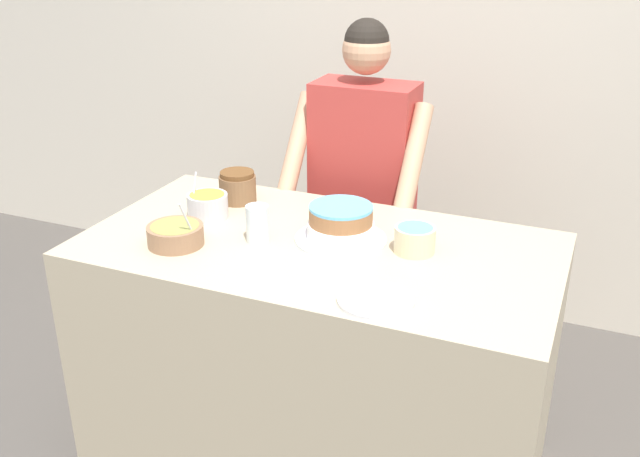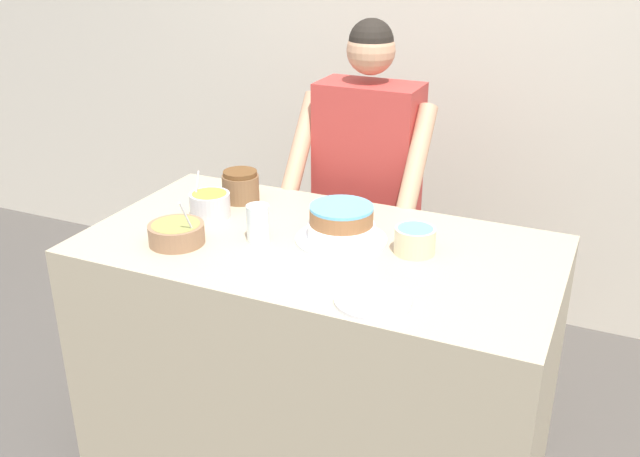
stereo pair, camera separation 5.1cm
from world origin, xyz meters
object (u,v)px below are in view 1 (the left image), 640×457
(ceramic_plate, at_px, (375,300))
(stoneware_jar, at_px, (238,187))
(drinking_glass, at_px, (257,224))
(cake, at_px, (341,225))
(frosting_bowl_olive, at_px, (175,234))
(person_baker, at_px, (362,178))
(frosting_bowl_blue, at_px, (415,238))
(frosting_bowl_orange, at_px, (208,205))

(ceramic_plate, height_order, stoneware_jar, stoneware_jar)
(drinking_glass, relative_size, ceramic_plate, 0.58)
(cake, bearing_deg, frosting_bowl_olive, -153.69)
(person_baker, xyz_separation_m, frosting_bowl_blue, (0.40, -0.62, 0.05))
(cake, bearing_deg, stoneware_jar, 159.37)
(frosting_bowl_olive, distance_m, stoneware_jar, 0.43)
(drinking_glass, bearing_deg, frosting_bowl_orange, 156.28)
(cake, height_order, stoneware_jar, cake)
(frosting_bowl_olive, distance_m, ceramic_plate, 0.75)
(cake, distance_m, frosting_bowl_blue, 0.25)
(ceramic_plate, distance_m, stoneware_jar, 0.92)
(frosting_bowl_orange, relative_size, frosting_bowl_blue, 1.20)
(drinking_glass, bearing_deg, ceramic_plate, -25.66)
(cake, distance_m, ceramic_plate, 0.43)
(ceramic_plate, bearing_deg, drinking_glass, 154.34)
(frosting_bowl_orange, xyz_separation_m, drinking_glass, (0.26, -0.12, 0.02))
(person_baker, relative_size, cake, 5.16)
(person_baker, bearing_deg, frosting_bowl_blue, -57.02)
(frosting_bowl_orange, relative_size, drinking_glass, 1.26)
(drinking_glass, xyz_separation_m, stoneware_jar, (-0.24, 0.30, -0.01))
(frosting_bowl_orange, relative_size, ceramic_plate, 0.74)
(frosting_bowl_olive, bearing_deg, stoneware_jar, 90.32)
(cake, bearing_deg, frosting_bowl_blue, 2.51)
(frosting_bowl_blue, relative_size, stoneware_jar, 0.95)
(frosting_bowl_orange, height_order, stoneware_jar, frosting_bowl_orange)
(cake, relative_size, drinking_glass, 2.44)
(cake, relative_size, ceramic_plate, 1.42)
(frosting_bowl_orange, xyz_separation_m, frosting_bowl_olive, (0.02, -0.25, -0.01))
(frosting_bowl_orange, xyz_separation_m, stoneware_jar, (0.02, 0.19, 0.01))
(frosting_bowl_olive, bearing_deg, drinking_glass, 28.53)
(frosting_bowl_blue, height_order, frosting_bowl_olive, frosting_bowl_olive)
(ceramic_plate, xyz_separation_m, stoneware_jar, (-0.74, 0.54, 0.05))
(person_baker, distance_m, frosting_bowl_blue, 0.74)
(frosting_bowl_orange, bearing_deg, frosting_bowl_olive, -84.46)
(cake, xyz_separation_m, frosting_bowl_blue, (0.25, 0.01, -0.01))
(cake, xyz_separation_m, frosting_bowl_olive, (-0.50, -0.25, -0.02))
(person_baker, distance_m, frosting_bowl_olive, 0.94)
(frosting_bowl_olive, xyz_separation_m, drinking_glass, (0.24, 0.13, 0.03))
(stoneware_jar, bearing_deg, frosting_bowl_blue, -13.20)
(cake, relative_size, frosting_bowl_olive, 1.66)
(drinking_glass, distance_m, ceramic_plate, 0.56)
(person_baker, xyz_separation_m, drinking_glass, (-0.11, -0.74, 0.07))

